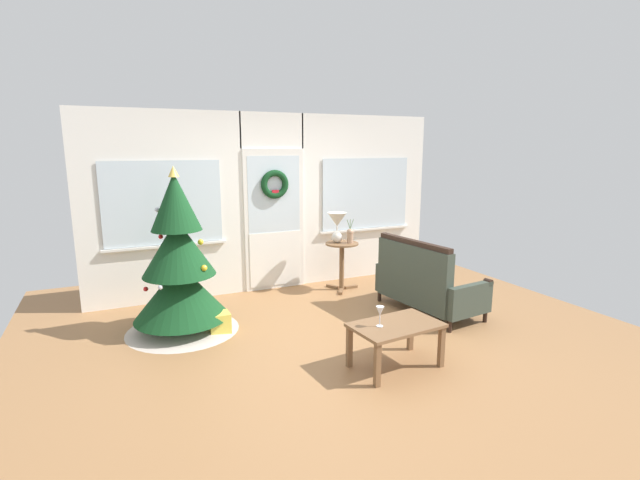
% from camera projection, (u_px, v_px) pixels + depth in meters
% --- Properties ---
extents(ground_plane, '(6.76, 6.76, 0.00)m').
position_uv_depth(ground_plane, '(337.00, 338.00, 5.08)').
color(ground_plane, '#996B42').
extents(back_wall_with_door, '(5.20, 0.19, 2.55)m').
position_uv_depth(back_wall_with_door, '(273.00, 202.00, 6.69)').
color(back_wall_with_door, white).
rests_on(back_wall_with_door, ground).
extents(christmas_tree, '(1.27, 1.27, 1.87)m').
position_uv_depth(christmas_tree, '(180.00, 271.00, 5.16)').
color(christmas_tree, '#4C331E').
rests_on(christmas_tree, ground).
extents(settee_sofa, '(0.86, 1.46, 0.96)m').
position_uv_depth(settee_sofa, '(424.00, 284.00, 5.80)').
color(settee_sofa, black).
rests_on(settee_sofa, ground).
extents(side_table, '(0.50, 0.48, 0.71)m').
position_uv_depth(side_table, '(342.00, 257.00, 6.71)').
color(side_table, brown).
rests_on(side_table, ground).
extents(table_lamp, '(0.28, 0.28, 0.44)m').
position_uv_depth(table_lamp, '(337.00, 223.00, 6.62)').
color(table_lamp, silver).
rests_on(table_lamp, side_table).
extents(flower_vase, '(0.11, 0.10, 0.35)m').
position_uv_depth(flower_vase, '(350.00, 235.00, 6.63)').
color(flower_vase, tan).
rests_on(flower_vase, side_table).
extents(coffee_table, '(0.89, 0.60, 0.43)m').
position_uv_depth(coffee_table, '(396.00, 330.00, 4.35)').
color(coffee_table, brown).
rests_on(coffee_table, ground).
extents(wine_glass, '(0.08, 0.08, 0.20)m').
position_uv_depth(wine_glass, '(380.00, 312.00, 4.25)').
color(wine_glass, silver).
rests_on(wine_glass, coffee_table).
extents(gift_box, '(0.23, 0.21, 0.23)m').
position_uv_depth(gift_box, '(219.00, 323.00, 5.21)').
color(gift_box, '#D8C64C').
rests_on(gift_box, ground).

